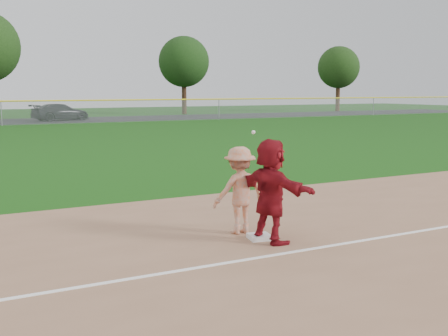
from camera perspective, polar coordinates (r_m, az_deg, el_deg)
name	(u,v)px	position (r m, az deg, el deg)	size (l,w,h in m)	color
ground	(261,244)	(10.95, 3.73, -7.72)	(160.00, 160.00, 0.00)	#15490E
foul_line	(284,253)	(10.30, 6.11, -8.63)	(60.00, 0.10, 0.01)	white
first_base	(260,237)	(11.22, 3.63, -6.99)	(0.42, 0.42, 0.09)	white
base_runner	(271,191)	(10.82, 4.78, -2.32)	(1.88, 0.60, 2.02)	maroon
car_right	(60,112)	(55.78, -16.28, 5.48)	(2.22, 5.47, 1.59)	black
first_base_play	(240,190)	(11.51, 1.60, -2.26)	(1.16, 0.78, 2.15)	#A9AAAC
outfield_fence	(1,102)	(49.27, -21.73, 6.29)	(110.00, 0.12, 110.00)	#999EA0
tree_3	(184,62)	(67.70, -4.10, 10.71)	(6.00, 6.00, 9.19)	#331E12
tree_4	(339,67)	(78.00, 11.56, 9.98)	(5.60, 5.60, 8.67)	#3C2515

